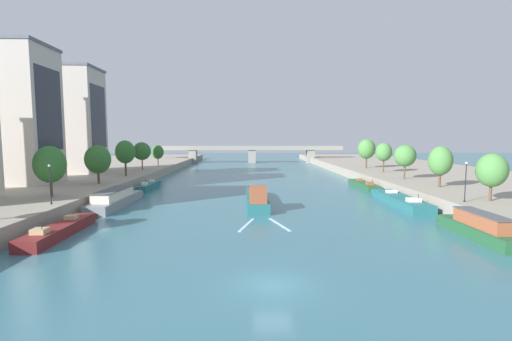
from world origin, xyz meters
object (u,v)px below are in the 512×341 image
tree_left_third (50,164)px  tree_right_by_lamp (405,156)px  moored_boat_left_lone (149,186)px  tree_right_midway (384,152)px  barge_midriver (257,198)px  tree_right_end_of_row (440,161)px  lamppost_right_bank (466,180)px  moored_boat_left_end (116,199)px  moored_boat_right_second (478,227)px  tree_left_by_lamp (142,151)px  moored_boat_right_midway (400,200)px  tree_left_past_mid (125,152)px  bridge_far (252,152)px  moored_boat_left_second (60,230)px  tree_left_distant (98,159)px  moored_boat_right_gap_after (363,185)px  tree_left_second (158,152)px  tree_right_nearest (367,149)px  tree_right_far (492,170)px  lamppost_left_bank (50,183)px

tree_left_third → tree_right_by_lamp: (54.34, 18.66, 0.09)m
moored_boat_left_lone → tree_right_midway: 49.87m
barge_midriver → tree_right_end_of_row: (28.44, 3.57, 4.99)m
tree_left_third → lamppost_right_bank: size_ratio=1.37×
moored_boat_left_end → moored_boat_right_second: size_ratio=1.33×
tree_left_by_lamp → tree_right_end_of_row: bearing=-28.8°
barge_midriver → moored_boat_left_lone: barge_midriver is taller
moored_boat_left_end → lamppost_right_bank: 45.05m
moored_boat_right_midway → tree_left_past_mid: 51.12m
bridge_far → tree_left_third: bearing=-106.9°
moored_boat_left_second → tree_left_past_mid: bearing=99.5°
tree_left_by_lamp → tree_right_by_lamp: bearing=-19.6°
tree_left_distant → lamppost_right_bank: size_ratio=1.34×
tree_right_end_of_row → tree_left_by_lamp: bearing=151.2°
tree_right_by_lamp → bridge_far: tree_right_by_lamp is taller
tree_right_midway → moored_boat_right_gap_after: bearing=-127.6°
moored_boat_right_gap_after → tree_right_midway: tree_right_midway is taller
moored_boat_right_second → tree_left_by_lamp: size_ratio=1.69×
barge_midriver → moored_boat_left_end: bearing=-177.8°
moored_boat_left_end → tree_left_by_lamp: 35.31m
moored_boat_left_second → tree_left_second: 63.30m
tree_left_third → tree_right_midway: size_ratio=1.01×
tree_right_nearest → tree_left_past_mid: bearing=-162.5°
moored_boat_left_lone → tree_left_by_lamp: size_ratio=1.55×
tree_left_second → tree_left_past_mid: bearing=-89.2°
barge_midriver → moored_boat_right_second: size_ratio=1.55×
tree_left_third → tree_right_far: tree_left_third is taller
moored_boat_left_second → tree_right_nearest: bearing=47.9°
tree_left_past_mid → tree_right_midway: 54.62m
tree_left_by_lamp → tree_right_end_of_row: size_ratio=1.04×
moored_boat_right_midway → tree_left_third: 47.47m
tree_right_nearest → lamppost_left_bank: size_ratio=1.59×
tree_right_end_of_row → tree_right_by_lamp: size_ratio=1.00×
moored_boat_right_second → tree_right_end_of_row: 22.94m
moored_boat_left_second → tree_left_past_mid: (-6.05, 36.24, 6.12)m
tree_right_far → tree_right_end_of_row: tree_right_end_of_row is taller
moored_boat_right_second → tree_left_by_lamp: bearing=132.6°
moored_boat_left_second → moored_boat_right_midway: size_ratio=0.76×
moored_boat_right_second → tree_right_far: 12.42m
moored_boat_left_second → tree_right_end_of_row: size_ratio=1.92×
moored_boat_left_end → tree_right_far: (47.68, -7.75, 4.62)m
moored_boat_right_midway → tree_left_distant: tree_left_distant is taller
lamppost_left_bank → moored_boat_left_end: bearing=65.4°
tree_right_midway → lamppost_right_bank: (-4.29, -35.84, -1.85)m
tree_right_nearest → tree_right_far: bearing=-90.9°
barge_midriver → tree_left_by_lamp: (-26.18, 33.54, 5.40)m
barge_midriver → tree_right_by_lamp: (27.82, 14.34, 5.22)m
moored_boat_right_midway → tree_right_end_of_row: tree_right_end_of_row is taller
tree_left_second → tree_right_midway: bearing=-20.7°
tree_right_far → lamppost_left_bank: bearing=-178.9°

